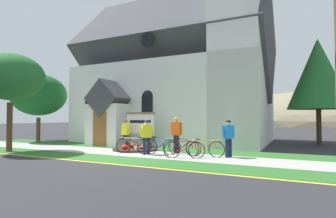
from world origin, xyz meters
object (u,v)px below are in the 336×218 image
at_px(yard_deciduous_tree, 39,95).
at_px(verge_sapling, 10,77).
at_px(church_sign, 140,125).
at_px(bicycle_orange, 183,147).
at_px(cyclist_in_green_jersey, 176,132).
at_px(bicycle_black, 160,146).
at_px(bicycle_silver, 134,146).
at_px(utility_pole, 335,20).
at_px(bicycle_white, 205,148).
at_px(cyclist_in_orange_jersey, 126,132).
at_px(roadside_conifer, 318,74).
at_px(cyclist_in_blue_jersey, 146,135).
at_px(cyclist_in_white_jersey, 228,136).
at_px(bicycle_red, 184,149).

xyz_separation_m(yard_deciduous_tree, verge_sapling, (3.87, -4.77, 0.42)).
xyz_separation_m(church_sign, yard_deciduous_tree, (-9.45, 0.92, 2.08)).
height_order(bicycle_orange, cyclist_in_green_jersey, cyclist_in_green_jersey).
bearing_deg(bicycle_orange, verge_sapling, -161.96).
height_order(church_sign, bicycle_black, church_sign).
distance_m(bicycle_silver, verge_sapling, 7.47).
distance_m(bicycle_silver, cyclist_in_green_jersey, 2.20).
relative_size(church_sign, utility_pole, 0.25).
distance_m(church_sign, bicycle_white, 4.42).
xyz_separation_m(cyclist_in_orange_jersey, yard_deciduous_tree, (-8.86, 1.51, 2.50)).
xyz_separation_m(bicycle_orange, utility_pole, (5.91, -2.66, 4.22)).
distance_m(church_sign, roadside_conifer, 11.89).
height_order(bicycle_white, roadside_conifer, roadside_conifer).
relative_size(cyclist_in_blue_jersey, cyclist_in_white_jersey, 0.99).
bearing_deg(bicycle_black, verge_sapling, -161.74).
bearing_deg(bicycle_silver, cyclist_in_blue_jersey, -6.60).
xyz_separation_m(cyclist_in_orange_jersey, cyclist_in_white_jersey, (5.72, -0.34, 0.02)).
relative_size(bicycle_orange, yard_deciduous_tree, 0.35).
bearing_deg(bicycle_orange, cyclist_in_blue_jersey, -155.26).
bearing_deg(church_sign, bicycle_red, -30.10).
distance_m(utility_pole, roadside_conifer, 10.67).
height_order(bicycle_orange, yard_deciduous_tree, yard_deciduous_tree).
bearing_deg(cyclist_in_white_jersey, church_sign, 169.70).
bearing_deg(utility_pole, verge_sapling, -179.48).
bearing_deg(yard_deciduous_tree, bicycle_red, -12.75).
xyz_separation_m(bicycle_silver, bicycle_orange, (2.34, 0.64, -0.01)).
xyz_separation_m(bicycle_black, cyclist_in_white_jersey, (3.19, 0.43, 0.58)).
xyz_separation_m(cyclist_in_blue_jersey, cyclist_in_white_jersey, (3.70, 0.84, 0.01)).
relative_size(bicycle_red, cyclist_in_blue_jersey, 1.05).
bearing_deg(cyclist_in_blue_jersey, cyclist_in_orange_jersey, 149.66).
bearing_deg(bicycle_orange, bicycle_white, -8.32).
bearing_deg(yard_deciduous_tree, church_sign, -5.54).
height_order(bicycle_red, bicycle_white, bicycle_white).
bearing_deg(bicycle_white, roadside_conifer, 58.76).
bearing_deg(cyclist_in_white_jersey, bicycle_red, -147.51).
distance_m(roadside_conifer, yard_deciduous_tree, 19.53).
distance_m(church_sign, cyclist_in_white_jersey, 5.23).
distance_m(bicycle_red, cyclist_in_green_jersey, 1.87).
height_order(cyclist_in_orange_jersey, verge_sapling, verge_sapling).
distance_m(bicycle_black, cyclist_in_green_jersey, 1.15).
xyz_separation_m(cyclist_in_white_jersey, yard_deciduous_tree, (-14.58, 1.85, 2.48)).
bearing_deg(bicycle_silver, roadside_conifer, 45.75).
relative_size(bicycle_orange, roadside_conifer, 0.25).
xyz_separation_m(bicycle_black, cyclist_in_green_jersey, (0.50, 0.79, 0.67)).
height_order(bicycle_silver, bicycle_orange, bicycle_orange).
bearing_deg(bicycle_orange, cyclist_in_green_jersey, 139.90).
xyz_separation_m(bicycle_orange, verge_sapling, (-8.59, -2.80, 3.49)).
xyz_separation_m(cyclist_in_green_jersey, yard_deciduous_tree, (-11.89, 1.49, 2.39)).
distance_m(cyclist_in_orange_jersey, cyclist_in_white_jersey, 5.73).
relative_size(bicycle_orange, cyclist_in_green_jersey, 0.98).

